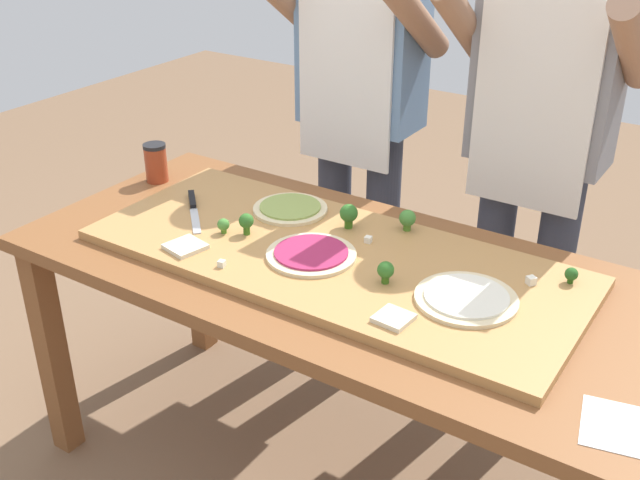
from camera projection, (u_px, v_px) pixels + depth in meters
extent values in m
cube|color=brown|center=(52.00, 352.00, 2.33)|extent=(0.07, 0.07, 0.73)
cube|color=brown|center=(198.00, 263.00, 2.83)|extent=(0.07, 0.07, 0.73)
cube|color=brown|center=(343.00, 272.00, 2.00)|extent=(1.79, 0.79, 0.04)
cube|color=#B27F47|center=(332.00, 257.00, 2.00)|extent=(1.31, 0.55, 0.03)
cube|color=#B7BABF|center=(195.00, 221.00, 2.16)|extent=(0.13, 0.13, 0.00)
cube|color=black|center=(192.00, 200.00, 2.27)|extent=(0.09, 0.09, 0.02)
cylinder|color=beige|center=(466.00, 299.00, 1.78)|extent=(0.24, 0.24, 0.01)
cylinder|color=silver|center=(466.00, 296.00, 1.78)|extent=(0.20, 0.20, 0.01)
cylinder|color=beige|center=(311.00, 255.00, 1.97)|extent=(0.24, 0.24, 0.01)
cylinder|color=#9E234C|center=(311.00, 252.00, 1.97)|extent=(0.19, 0.19, 0.01)
cylinder|color=beige|center=(290.00, 209.00, 2.22)|extent=(0.22, 0.22, 0.01)
cylinder|color=#899E4C|center=(290.00, 207.00, 2.22)|extent=(0.18, 0.18, 0.01)
cube|color=beige|center=(394.00, 318.00, 1.71)|extent=(0.08, 0.08, 0.01)
cube|color=beige|center=(185.00, 247.00, 2.01)|extent=(0.11, 0.11, 0.01)
cylinder|color=#366618|center=(247.00, 230.00, 2.08)|extent=(0.02, 0.02, 0.03)
sphere|color=#2D6623|center=(246.00, 221.00, 2.07)|extent=(0.04, 0.04, 0.04)
cylinder|color=#487A23|center=(224.00, 231.00, 2.09)|extent=(0.02, 0.02, 0.01)
sphere|color=#427F33|center=(223.00, 224.00, 2.08)|extent=(0.03, 0.03, 0.03)
cylinder|color=#366618|center=(385.00, 279.00, 1.85)|extent=(0.02, 0.02, 0.02)
sphere|color=#2D6623|center=(386.00, 270.00, 1.84)|extent=(0.04, 0.04, 0.04)
cylinder|color=#487A23|center=(407.00, 227.00, 2.11)|extent=(0.02, 0.02, 0.02)
sphere|color=#427F33|center=(408.00, 218.00, 2.09)|extent=(0.05, 0.05, 0.05)
cylinder|color=#2C5915|center=(570.00, 280.00, 1.85)|extent=(0.01, 0.01, 0.01)
sphere|color=#23561E|center=(571.00, 274.00, 1.85)|extent=(0.03, 0.03, 0.03)
cylinder|color=#366618|center=(349.00, 223.00, 2.12)|extent=(0.02, 0.02, 0.03)
sphere|color=#2D6623|center=(349.00, 213.00, 2.10)|extent=(0.05, 0.05, 0.05)
cube|color=white|center=(531.00, 280.00, 1.85)|extent=(0.03, 0.03, 0.02)
cube|color=silver|center=(222.00, 264.00, 1.92)|extent=(0.02, 0.02, 0.02)
cube|color=white|center=(368.00, 239.00, 2.04)|extent=(0.02, 0.02, 0.02)
cylinder|color=#99381E|center=(156.00, 164.00, 2.46)|extent=(0.07, 0.07, 0.11)
cylinder|color=black|center=(154.00, 146.00, 2.43)|extent=(0.07, 0.07, 0.01)
cube|color=white|center=(613.00, 426.00, 1.44)|extent=(0.15, 0.17, 0.00)
cylinder|color=#333847|center=(334.00, 234.00, 2.85)|extent=(0.12, 0.12, 0.90)
cylinder|color=#333847|center=(381.00, 248.00, 2.75)|extent=(0.12, 0.12, 0.90)
cube|color=#6689B2|center=(362.00, 42.00, 2.46)|extent=(0.40, 0.20, 0.55)
cube|color=white|center=(344.00, 74.00, 2.42)|extent=(0.34, 0.01, 0.60)
cylinder|color=#997056|center=(286.00, 1.00, 2.44)|extent=(0.08, 0.39, 0.31)
cylinder|color=#997056|center=(414.00, 16.00, 2.22)|extent=(0.08, 0.39, 0.31)
cylinder|color=#333847|center=(490.00, 280.00, 2.55)|extent=(0.12, 0.12, 0.90)
cylinder|color=#333847|center=(548.00, 297.00, 2.45)|extent=(0.12, 0.12, 0.90)
cube|color=gray|center=(549.00, 69.00, 2.16)|extent=(0.40, 0.20, 0.55)
cube|color=silver|center=(532.00, 107.00, 2.12)|extent=(0.34, 0.01, 0.60)
cylinder|color=#997056|center=(463.00, 23.00, 2.15)|extent=(0.08, 0.39, 0.31)
cylinder|color=#997056|center=(632.00, 43.00, 1.92)|extent=(0.08, 0.39, 0.31)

